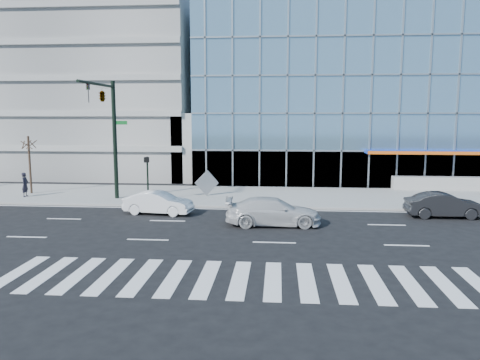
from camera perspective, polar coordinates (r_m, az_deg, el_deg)
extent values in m
plane|color=black|center=(25.83, 4.29, -5.24)|extent=(160.00, 160.00, 0.00)
cube|color=gray|center=(33.65, 4.40, -2.00)|extent=(120.00, 8.00, 0.15)
cube|color=#6A96B1|center=(53.02, 20.13, 9.23)|extent=(42.00, 26.00, 15.00)
cube|color=gray|center=(55.12, -17.12, 11.90)|extent=(24.00, 24.00, 20.00)
cube|color=gray|center=(43.68, -3.40, 4.16)|extent=(6.00, 8.00, 6.00)
cube|color=gray|center=(101.44, -13.33, 18.05)|extent=(14.00, 14.00, 48.00)
cylinder|color=black|center=(33.12, -15.01, 4.69)|extent=(0.28, 0.28, 8.00)
cylinder|color=black|center=(30.51, -17.05, 11.12)|extent=(0.18, 5.60, 0.18)
imported|color=black|center=(29.19, -18.03, 10.06)|extent=(0.18, 0.22, 1.10)
imported|color=black|center=(31.23, -16.46, 9.96)|extent=(0.48, 2.24, 0.90)
cube|color=#0C591E|center=(32.93, -14.34, 6.79)|extent=(0.90, 0.05, 0.25)
cylinder|color=black|center=(31.65, -11.19, 0.12)|extent=(0.12, 0.12, 3.00)
cube|color=black|center=(31.35, -11.33, 2.43)|extent=(0.30, 0.25, 0.35)
cylinder|color=#332319|center=(37.52, -24.25, 1.70)|extent=(0.16, 0.16, 4.20)
ellipsoid|color=#332319|center=(37.40, -24.39, 4.26)|extent=(1.10, 1.10, 0.90)
imported|color=silver|center=(25.18, 4.06, -3.85)|extent=(5.20, 2.35, 1.48)
imported|color=white|center=(28.35, -9.92, -2.75)|extent=(4.24, 1.96, 1.35)
imported|color=black|center=(29.47, 23.67, -2.82)|extent=(4.36, 1.56, 1.43)
imported|color=black|center=(36.25, -24.72, -0.51)|extent=(0.43, 0.64, 1.71)
cube|color=#959595|center=(33.38, -4.06, -0.36)|extent=(1.61, 0.99, 1.83)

